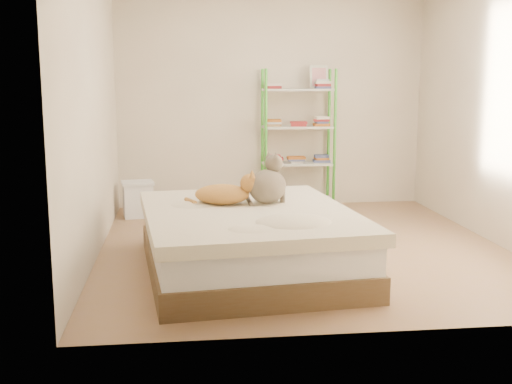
{
  "coord_description": "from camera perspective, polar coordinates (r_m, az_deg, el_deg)",
  "views": [
    {
      "loc": [
        -1.14,
        -5.84,
        1.6
      ],
      "look_at": [
        -0.49,
        -0.42,
        0.62
      ],
      "focal_mm": 45.0,
      "sensor_mm": 36.0,
      "label": 1
    }
  ],
  "objects": [
    {
      "name": "bed",
      "position": [
        5.32,
        -0.69,
        -4.36
      ],
      "size": [
        1.86,
        2.23,
        0.53
      ],
      "rotation": [
        0.0,
        0.0,
        0.1
      ],
      "color": "brown",
      "rests_on": "ground"
    },
    {
      "name": "cardboard_box",
      "position": [
        7.02,
        0.64,
        -1.51
      ],
      "size": [
        0.63,
        0.66,
        0.41
      ],
      "rotation": [
        0.0,
        0.0,
        -0.52
      ],
      "color": "tan",
      "rests_on": "ground"
    },
    {
      "name": "white_bin",
      "position": [
        7.55,
        -10.44,
        -0.6
      ],
      "size": [
        0.4,
        0.37,
        0.42
      ],
      "rotation": [
        0.0,
        0.0,
        0.16
      ],
      "color": "white",
      "rests_on": "ground"
    },
    {
      "name": "orange_cat",
      "position": [
        5.46,
        -3.02,
        0.03
      ],
      "size": [
        0.58,
        0.36,
        0.22
      ],
      "primitive_type": null,
      "rotation": [
        0.0,
        0.0,
        -0.12
      ],
      "color": "gold",
      "rests_on": "bed"
    },
    {
      "name": "shelf_unit",
      "position": [
        7.89,
        3.8,
        4.75
      ],
      "size": [
        0.88,
        0.36,
        1.74
      ],
      "color": "green",
      "rests_on": "ground"
    },
    {
      "name": "grey_cat",
      "position": [
        5.48,
        1.02,
        1.17
      ],
      "size": [
        0.48,
        0.46,
        0.43
      ],
      "primitive_type": null,
      "rotation": [
        0.0,
        0.0,
        2.13
      ],
      "color": "gray",
      "rests_on": "bed"
    },
    {
      "name": "room",
      "position": [
        5.96,
        4.26,
        7.26
      ],
      "size": [
        3.81,
        4.21,
        2.61
      ],
      "color": "#99725E",
      "rests_on": "ground"
    }
  ]
}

